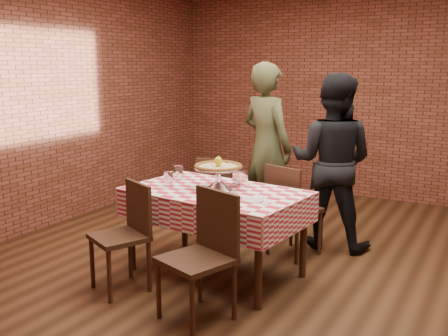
{
  "coord_description": "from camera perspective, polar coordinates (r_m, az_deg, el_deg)",
  "views": [
    {
      "loc": [
        1.75,
        -4.01,
        1.82
      ],
      "look_at": [
        -0.39,
        -0.19,
        0.93
      ],
      "focal_mm": 40.97,
      "sensor_mm": 36.0,
      "label": 1
    }
  ],
  "objects": [
    {
      "name": "water_glass_right",
      "position": [
        4.8,
        -5.09,
        -0.51
      ],
      "size": [
        0.09,
        0.09,
        0.13
      ],
      "primitive_type": "cylinder",
      "rotation": [
        0.0,
        0.0,
        -0.11
      ],
      "color": "white",
      "rests_on": "tablecloth"
    },
    {
      "name": "diner_black",
      "position": [
        5.18,
        11.93,
        0.67
      ],
      "size": [
        0.89,
        0.72,
        1.74
      ],
      "primitive_type": "imported",
      "rotation": [
        0.0,
        0.0,
        3.22
      ],
      "color": "black",
      "rests_on": "ground"
    },
    {
      "name": "chair_far_right",
      "position": [
        4.96,
        7.86,
        -4.67
      ],
      "size": [
        0.52,
        0.52,
        0.9
      ],
      "primitive_type": null,
      "rotation": [
        0.0,
        0.0,
        2.84
      ],
      "color": "#3B2415",
      "rests_on": "ground"
    },
    {
      "name": "diner_olive",
      "position": [
        5.67,
        4.79,
        2.36
      ],
      "size": [
        0.79,
        0.65,
        1.85
      ],
      "primitive_type": "imported",
      "rotation": [
        0.0,
        0.0,
        2.78
      ],
      "color": "#434729",
      "rests_on": "ground"
    },
    {
      "name": "table",
      "position": [
        4.5,
        -0.93,
        -7.2
      ],
      "size": [
        1.58,
        1.05,
        0.75
      ],
      "primitive_type": "cube",
      "rotation": [
        0.0,
        0.0,
        -0.11
      ],
      "color": "#3B2415",
      "rests_on": "ground"
    },
    {
      "name": "pizza_stand",
      "position": [
        4.4,
        -0.64,
        -1.18
      ],
      "size": [
        0.51,
        0.51,
        0.19
      ],
      "primitive_type": null,
      "rotation": [
        0.0,
        0.0,
        0.22
      ],
      "color": "silver",
      "rests_on": "tablecloth"
    },
    {
      "name": "back_wall",
      "position": [
        7.23,
        15.34,
        8.16
      ],
      "size": [
        5.5,
        0.0,
        5.5
      ],
      "primitive_type": "plane",
      "rotation": [
        1.57,
        0.0,
        0.0
      ],
      "color": "brown",
      "rests_on": "ground"
    },
    {
      "name": "sweetener_packet_b",
      "position": [
        3.99,
        4.65,
        -3.92
      ],
      "size": [
        0.06,
        0.05,
        0.0
      ],
      "primitive_type": "cube",
      "rotation": [
        0.0,
        0.0,
        -0.27
      ],
      "color": "white",
      "rests_on": "tablecloth"
    },
    {
      "name": "chair_near_left",
      "position": [
        4.24,
        -11.61,
        -7.72
      ],
      "size": [
        0.53,
        0.53,
        0.88
      ],
      "primitive_type": null,
      "rotation": [
        0.0,
        0.0,
        -0.43
      ],
      "color": "#3B2415",
      "rests_on": "ground"
    },
    {
      "name": "chair_far_left",
      "position": [
        5.35,
        -0.15,
        -3.39
      ],
      "size": [
        0.43,
        0.43,
        0.89
      ],
      "primitive_type": null,
      "rotation": [
        0.0,
        0.0,
        3.2
      ],
      "color": "#3B2415",
      "rests_on": "ground"
    },
    {
      "name": "water_glass_left",
      "position": [
        4.53,
        -6.21,
        -1.25
      ],
      "size": [
        0.09,
        0.09,
        0.13
      ],
      "primitive_type": "cylinder",
      "rotation": [
        0.0,
        0.0,
        -0.11
      ],
      "color": "white",
      "rests_on": "tablecloth"
    },
    {
      "name": "sweetener_packet_a",
      "position": [
        3.96,
        4.66,
        -4.04
      ],
      "size": [
        0.06,
        0.05,
        0.0
      ],
      "primitive_type": "cube",
      "rotation": [
        0.0,
        0.0,
        0.31
      ],
      "color": "white",
      "rests_on": "tablecloth"
    },
    {
      "name": "side_plate",
      "position": [
        4.05,
        3.21,
        -3.6
      ],
      "size": [
        0.19,
        0.19,
        0.01
      ],
      "primitive_type": "cylinder",
      "rotation": [
        0.0,
        0.0,
        -0.11
      ],
      "color": "white",
      "rests_on": "tablecloth"
    },
    {
      "name": "lemon",
      "position": [
        4.37,
        -0.64,
        0.74
      ],
      "size": [
        0.08,
        0.08,
        0.09
      ],
      "primitive_type": "ellipsoid",
      "rotation": [
        0.0,
        0.0,
        0.22
      ],
      "color": "yellow",
      "rests_on": "pizza"
    },
    {
      "name": "tablecloth",
      "position": [
        4.43,
        -0.94,
        -4.08
      ],
      "size": [
        1.62,
        1.09,
        0.26
      ],
      "primitive_type": null,
      "rotation": [
        0.0,
        0.0,
        -0.11
      ],
      "color": "#BC2536",
      "rests_on": "table"
    },
    {
      "name": "chair_near_right",
      "position": [
        3.69,
        -3.15,
        -10.03
      ],
      "size": [
        0.57,
        0.57,
        0.93
      ],
      "primitive_type": null,
      "rotation": [
        0.0,
        0.0,
        -0.32
      ],
      "color": "#3B2415",
      "rests_on": "ground"
    },
    {
      "name": "ground",
      "position": [
        4.74,
        5.29,
        -11.13
      ],
      "size": [
        6.0,
        6.0,
        0.0
      ],
      "primitive_type": "plane",
      "color": "black",
      "rests_on": "ground"
    },
    {
      "name": "pizza",
      "position": [
        4.38,
        -0.64,
        0.11
      ],
      "size": [
        0.49,
        0.49,
        0.03
      ],
      "primitive_type": "cylinder",
      "rotation": [
        0.0,
        0.0,
        0.22
      ],
      "color": "beige",
      "rests_on": "pizza_stand"
    },
    {
      "name": "condiment_caddy",
      "position": [
        4.57,
        1.82,
        -0.97
      ],
      "size": [
        0.13,
        0.12,
        0.15
      ],
      "primitive_type": "cube",
      "rotation": [
        0.0,
        0.0,
        -0.41
      ],
      "color": "silver",
      "rests_on": "tablecloth"
    }
  ]
}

